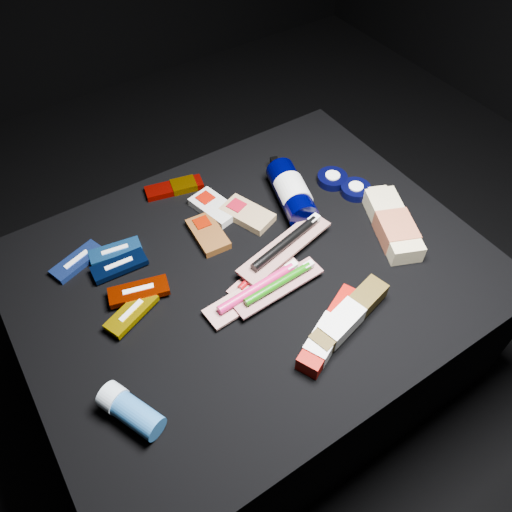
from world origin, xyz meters
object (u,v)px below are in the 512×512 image
bodywash_bottle (393,225)px  toothpaste_carton_red (328,333)px  lotion_bottle (292,192)px  deodorant_stick (130,410)px

bodywash_bottle → toothpaste_carton_red: bearing=-131.8°
lotion_bottle → deodorant_stick: 0.61m
lotion_bottle → bodywash_bottle: size_ratio=1.04×
bodywash_bottle → deodorant_stick: 0.68m
lotion_bottle → bodywash_bottle: lotion_bottle is taller
lotion_bottle → bodywash_bottle: (0.14, -0.20, -0.01)m
lotion_bottle → toothpaste_carton_red: bearing=-98.4°
bodywash_bottle → toothpaste_carton_red: size_ratio=1.10×
lotion_bottle → deodorant_stick: size_ratio=1.81×
lotion_bottle → bodywash_bottle: bearing=-39.1°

